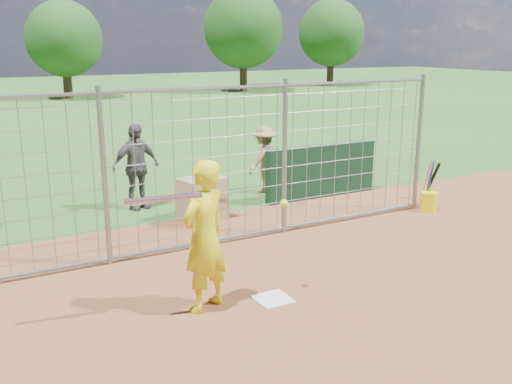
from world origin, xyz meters
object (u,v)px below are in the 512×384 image
equipment_bin (203,199)px  bucket_with_bats (429,198)px  batter (204,236)px  bystander_b (136,166)px  bystander_c (264,159)px

equipment_bin → bucket_with_bats: 4.36m
batter → bystander_b: 4.66m
batter → bystander_c: bearing=-151.0°
bystander_b → bucket_with_bats: size_ratio=1.73×
bucket_with_bats → bystander_c: bearing=126.6°
bystander_b → bystander_c: bystander_b is taller
bystander_c → bucket_with_bats: bystander_c is taller
bystander_c → batter: bearing=29.2°
equipment_bin → bystander_b: bearing=110.8°
bystander_b → equipment_bin: 1.61m
bystander_c → bucket_with_bats: bearing=102.5°
bystander_b → bystander_c: (2.82, -0.06, -0.13)m
bystander_b → bucket_with_bats: bystander_b is taller
bystander_c → bucket_with_bats: 3.52m
bystander_b → equipment_bin: bearing=-70.8°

